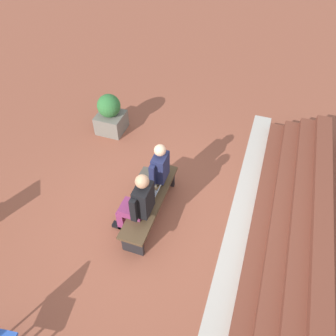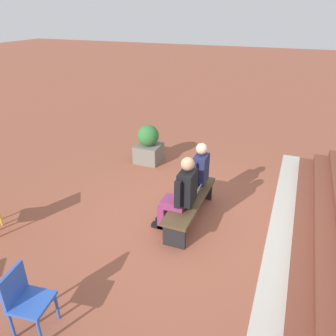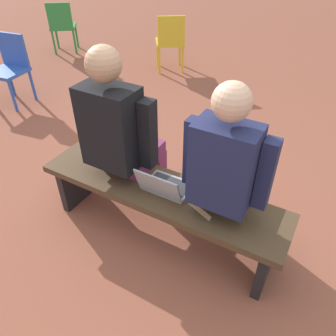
{
  "view_description": "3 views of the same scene",
  "coord_description": "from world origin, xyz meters",
  "px_view_note": "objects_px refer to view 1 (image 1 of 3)",
  "views": [
    {
      "loc": [
        3.25,
        1.32,
        4.87
      ],
      "look_at": [
        -0.43,
        0.05,
        0.91
      ],
      "focal_mm": 35.0,
      "sensor_mm": 36.0,
      "label": 1
    },
    {
      "loc": [
        4.68,
        1.32,
        3.46
      ],
      "look_at": [
        0.07,
        -0.53,
        1.02
      ],
      "focal_mm": 35.0,
      "sensor_mm": 36.0,
      "label": 2
    },
    {
      "loc": [
        -0.93,
        1.32,
        1.93
      ],
      "look_at": [
        -0.13,
        -0.09,
        0.7
      ],
      "focal_mm": 35.0,
      "sensor_mm": 36.0,
      "label": 3
    }
  ],
  "objects_px": {
    "laptop": "(151,196)",
    "bench": "(150,202)",
    "person_student": "(155,170)",
    "person_adult": "(138,202)",
    "planter": "(110,115)"
  },
  "relations": [
    {
      "from": "planter",
      "to": "person_student",
      "type": "bearing_deg",
      "value": 47.05
    },
    {
      "from": "bench",
      "to": "person_adult",
      "type": "bearing_deg",
      "value": -11.65
    },
    {
      "from": "person_student",
      "to": "laptop",
      "type": "height_order",
      "value": "person_student"
    },
    {
      "from": "person_adult",
      "to": "planter",
      "type": "xyz_separation_m",
      "value": [
        -2.34,
        -1.67,
        -0.3
      ]
    },
    {
      "from": "person_student",
      "to": "laptop",
      "type": "bearing_deg",
      "value": 11.11
    },
    {
      "from": "bench",
      "to": "person_adult",
      "type": "xyz_separation_m",
      "value": [
        0.34,
        -0.07,
        0.38
      ]
    },
    {
      "from": "person_student",
      "to": "person_adult",
      "type": "distance_m",
      "value": 0.78
    },
    {
      "from": "laptop",
      "to": "planter",
      "type": "xyz_separation_m",
      "value": [
        -1.96,
        -1.75,
        -0.06
      ]
    },
    {
      "from": "bench",
      "to": "person_student",
      "type": "xyz_separation_m",
      "value": [
        -0.44,
        -0.07,
        0.36
      ]
    },
    {
      "from": "laptop",
      "to": "planter",
      "type": "bearing_deg",
      "value": -138.17
    },
    {
      "from": "bench",
      "to": "person_student",
      "type": "height_order",
      "value": "person_student"
    },
    {
      "from": "bench",
      "to": "person_adult",
      "type": "relative_size",
      "value": 1.3
    },
    {
      "from": "laptop",
      "to": "person_adult",
      "type": "bearing_deg",
      "value": -12.08
    },
    {
      "from": "laptop",
      "to": "bench",
      "type": "bearing_deg",
      "value": -15.34
    },
    {
      "from": "planter",
      "to": "person_adult",
      "type": "bearing_deg",
      "value": 35.54
    }
  ]
}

